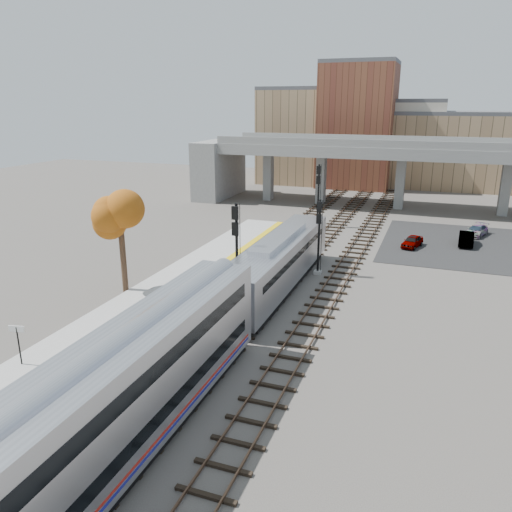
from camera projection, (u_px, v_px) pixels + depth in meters
The scene contains 17 objects.
ground at pixel (217, 338), 30.97m from camera, with size 160.00×160.00×0.00m, color #47423D.
platform at pixel (118, 319), 33.30m from camera, with size 4.50×60.00×0.35m, color #9E9E99.
yellow_strip at pixel (143, 321), 32.63m from camera, with size 0.70×60.00×0.01m, color yellow.
tracks at pixel (289, 276), 41.85m from camera, with size 10.70×95.00×0.25m.
overpass at pixel (386, 165), 67.99m from camera, with size 54.00×12.00×9.50m.
buildings_far at pixel (379, 139), 87.94m from camera, with size 43.00×21.00×20.60m.
parking_lot at pixel (453, 244), 51.46m from camera, with size 14.00×18.00×0.04m, color black.
locomotive at pixel (279, 261), 38.45m from camera, with size 3.02×19.05×4.10m.
coach at pixel (90, 427), 18.02m from camera, with size 3.03×25.00×5.00m.
signal_mast_near at pixel (236, 254), 35.56m from camera, with size 0.60×0.64×7.32m.
signal_mast_mid at pixel (319, 239), 41.62m from camera, with size 0.60×0.64×6.43m.
signal_mast_far at pixel (318, 196), 58.01m from camera, with size 0.60×0.64×7.24m.
station_sign at pixel (18, 337), 26.75m from camera, with size 0.89×0.24×2.27m.
tree at pixel (120, 219), 36.51m from camera, with size 3.60×3.60×7.93m.
car_a at pixel (412, 241), 50.18m from camera, with size 1.39×3.46×1.18m, color #99999E.
car_b at pixel (466, 239), 50.87m from camera, with size 1.41×4.05×1.34m, color #99999E.
car_c at pixel (476, 231), 54.46m from camera, with size 1.63×4.02×1.17m, color #99999E.
Camera 1 is at (11.95, -25.53, 14.02)m, focal length 35.00 mm.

